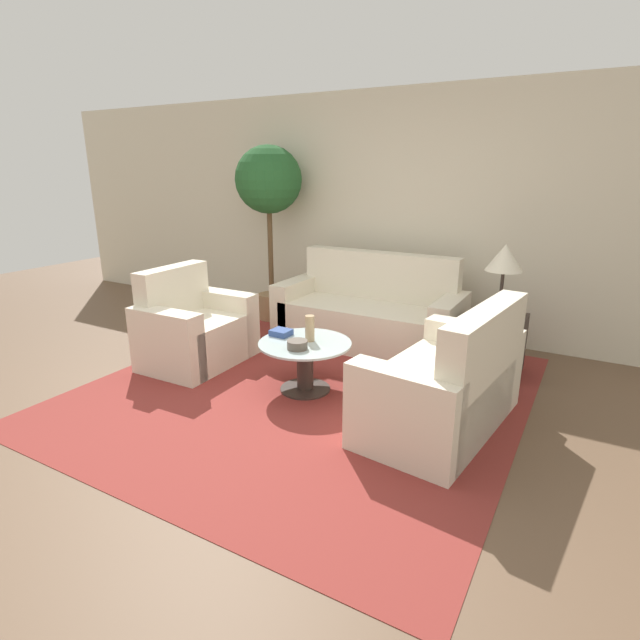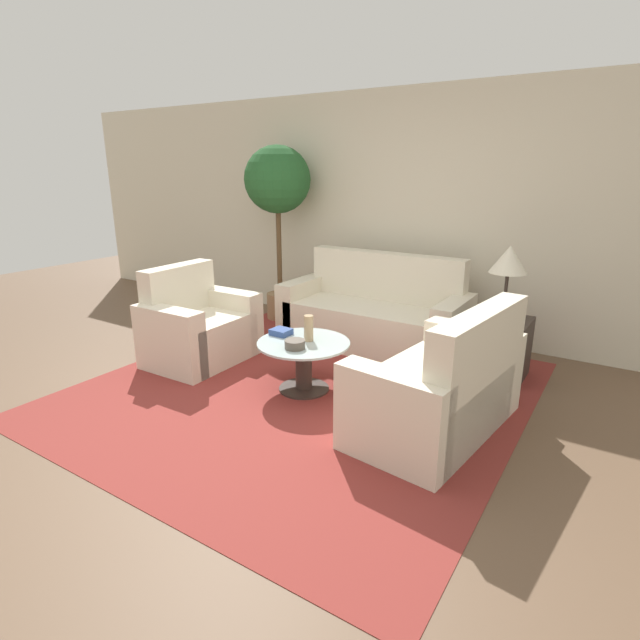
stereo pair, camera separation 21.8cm
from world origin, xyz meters
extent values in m
plane|color=brown|center=(0.00, 0.00, 0.00)|extent=(14.00, 14.00, 0.00)
cube|color=beige|center=(0.00, 2.68, 1.30)|extent=(10.00, 0.06, 2.60)
cube|color=maroon|center=(0.13, 0.67, 0.00)|extent=(3.41, 3.52, 0.01)
cube|color=beige|center=(0.12, 1.93, 0.22)|extent=(1.71, 0.79, 0.45)
cube|color=beige|center=(0.12, 2.24, 0.47)|extent=(1.71, 0.18, 0.94)
cube|color=beige|center=(-0.74, 1.93, 0.31)|extent=(0.20, 0.79, 0.62)
cube|color=beige|center=(0.97, 1.93, 0.31)|extent=(0.20, 0.79, 0.62)
cube|color=beige|center=(-1.08, 0.70, 0.22)|extent=(0.74, 0.81, 0.45)
cube|color=beige|center=(-1.35, 0.70, 0.45)|extent=(0.19, 0.80, 0.91)
cube|color=beige|center=(-1.07, 0.31, 0.31)|extent=(0.73, 0.21, 0.62)
cube|color=beige|center=(-1.08, 1.10, 0.31)|extent=(0.73, 0.21, 0.62)
cube|color=beige|center=(1.27, 0.65, 0.22)|extent=(0.88, 1.26, 0.45)
cube|color=beige|center=(1.55, 0.61, 0.46)|extent=(0.32, 1.19, 0.92)
cube|color=beige|center=(1.34, 1.23, 0.31)|extent=(0.77, 0.29, 0.62)
cube|color=beige|center=(1.20, 0.06, 0.31)|extent=(0.77, 0.29, 0.62)
cylinder|color=#332823|center=(0.13, 0.67, 0.01)|extent=(0.42, 0.42, 0.02)
cylinder|color=#332823|center=(0.13, 0.67, 0.20)|extent=(0.14, 0.14, 0.41)
cylinder|color=#B2C6C6|center=(0.13, 0.67, 0.42)|extent=(0.77, 0.77, 0.02)
cube|color=#332823|center=(1.42, 1.85, 0.27)|extent=(0.47, 0.47, 0.54)
cylinder|color=#332823|center=(1.42, 1.85, 0.55)|extent=(0.18, 0.18, 0.02)
cylinder|color=#332823|center=(1.42, 1.85, 0.75)|extent=(0.03, 0.03, 0.38)
cone|color=beige|center=(1.42, 1.85, 1.06)|extent=(0.32, 0.32, 0.23)
cylinder|color=#93704C|center=(-1.30, 2.24, 0.16)|extent=(0.33, 0.33, 0.31)
cylinder|color=brown|center=(-1.30, 2.24, 0.88)|extent=(0.06, 0.06, 1.14)
sphere|color=#235628|center=(-1.30, 2.24, 1.66)|extent=(0.77, 0.77, 0.77)
cylinder|color=tan|center=(0.15, 0.72, 0.53)|extent=(0.08, 0.08, 0.22)
cylinder|color=brown|center=(0.16, 0.51, 0.46)|extent=(0.16, 0.16, 0.07)
cube|color=#334C8C|center=(-0.14, 0.72, 0.45)|extent=(0.16, 0.15, 0.05)
camera|label=1|loc=(2.14, -2.61, 1.80)|focal=28.00mm
camera|label=2|loc=(2.32, -2.50, 1.80)|focal=28.00mm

